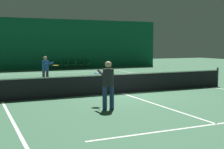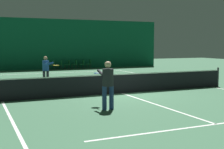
% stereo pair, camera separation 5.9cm
% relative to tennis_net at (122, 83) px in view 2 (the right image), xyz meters
% --- Properties ---
extents(ground_plane, '(60.00, 60.00, 0.00)m').
position_rel_tennis_net_xyz_m(ground_plane, '(0.00, 0.00, -0.51)').
color(ground_plane, '#386647').
extents(backdrop_curtain, '(23.00, 0.12, 4.75)m').
position_rel_tennis_net_xyz_m(backdrop_curtain, '(0.00, 15.91, 1.86)').
color(backdrop_curtain, '#0F5138').
rests_on(backdrop_curtain, ground).
extents(court_line_baseline_far, '(11.00, 0.10, 0.00)m').
position_rel_tennis_net_xyz_m(court_line_baseline_far, '(0.00, 11.90, -0.51)').
color(court_line_baseline_far, white).
rests_on(court_line_baseline_far, ground).
extents(court_line_service_far, '(8.25, 0.10, 0.00)m').
position_rel_tennis_net_xyz_m(court_line_service_far, '(0.00, 6.40, -0.51)').
color(court_line_service_far, white).
rests_on(court_line_service_far, ground).
extents(court_line_service_near, '(8.25, 0.10, 0.00)m').
position_rel_tennis_net_xyz_m(court_line_service_near, '(0.00, -6.40, -0.51)').
color(court_line_service_near, white).
rests_on(court_line_service_near, ground).
extents(court_line_sideline_left, '(0.10, 23.80, 0.00)m').
position_rel_tennis_net_xyz_m(court_line_sideline_left, '(-5.50, 0.00, -0.51)').
color(court_line_sideline_left, white).
rests_on(court_line_sideline_left, ground).
extents(court_line_sideline_right, '(0.10, 23.80, 0.00)m').
position_rel_tennis_net_xyz_m(court_line_sideline_right, '(5.50, 0.00, -0.51)').
color(court_line_sideline_right, white).
rests_on(court_line_sideline_right, ground).
extents(court_line_centre, '(0.10, 12.80, 0.00)m').
position_rel_tennis_net_xyz_m(court_line_centre, '(0.00, 0.00, -0.51)').
color(court_line_centre, white).
rests_on(court_line_centre, ground).
extents(tennis_net, '(12.00, 0.10, 1.07)m').
position_rel_tennis_net_xyz_m(tennis_net, '(0.00, 0.00, 0.00)').
color(tennis_net, black).
rests_on(tennis_net, ground).
extents(player_near, '(0.45, 1.40, 1.76)m').
position_rel_tennis_net_xyz_m(player_near, '(-2.12, -3.15, 0.52)').
color(player_near, navy).
rests_on(player_near, ground).
extents(player_far, '(0.87, 1.38, 1.66)m').
position_rel_tennis_net_xyz_m(player_far, '(-2.63, 4.86, 0.46)').
color(player_far, '#2D2D38').
rests_on(player_far, ground).
extents(courtside_chair_0, '(0.44, 0.44, 0.84)m').
position_rel_tennis_net_xyz_m(courtside_chair_0, '(0.19, 15.36, -0.03)').
color(courtside_chair_0, '#2D2D2D').
rests_on(courtside_chair_0, ground).
extents(courtside_chair_1, '(0.44, 0.44, 0.84)m').
position_rel_tennis_net_xyz_m(courtside_chair_1, '(0.92, 15.36, -0.03)').
color(courtside_chair_1, '#2D2D2D').
rests_on(courtside_chair_1, ground).
extents(courtside_chair_2, '(0.44, 0.44, 0.84)m').
position_rel_tennis_net_xyz_m(courtside_chair_2, '(1.64, 15.36, -0.03)').
color(courtside_chair_2, '#2D2D2D').
rests_on(courtside_chair_2, ground).
extents(courtside_chair_3, '(0.44, 0.44, 0.84)m').
position_rel_tennis_net_xyz_m(courtside_chair_3, '(2.37, 15.36, -0.03)').
color(courtside_chair_3, '#2D2D2D').
rests_on(courtside_chair_3, ground).
extents(courtside_chair_4, '(0.44, 0.44, 0.84)m').
position_rel_tennis_net_xyz_m(courtside_chair_4, '(3.09, 15.36, -0.03)').
color(courtside_chair_4, '#2D2D2D').
rests_on(courtside_chair_4, ground).
extents(courtside_chair_5, '(0.44, 0.44, 0.84)m').
position_rel_tennis_net_xyz_m(courtside_chair_5, '(3.82, 15.36, -0.03)').
color(courtside_chair_5, '#2D2D2D').
rests_on(courtside_chair_5, ground).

